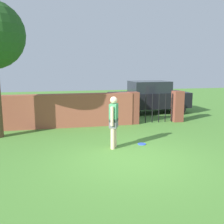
{
  "coord_description": "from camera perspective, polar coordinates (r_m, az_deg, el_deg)",
  "views": [
    {
      "loc": [
        -1.99,
        -6.59,
        2.56
      ],
      "look_at": [
        -0.12,
        1.92,
        1.0
      ],
      "focal_mm": 42.12,
      "sensor_mm": 36.0,
      "label": 1
    }
  ],
  "objects": [
    {
      "name": "brick_wall",
      "position": [
        11.1,
        -9.69,
        0.32
      ],
      "size": [
        5.53,
        0.5,
        1.38
      ],
      "primitive_type": "cube",
      "color": "brown",
      "rests_on": "ground"
    },
    {
      "name": "ground_plane",
      "position": [
        7.34,
        4.2,
        -10.28
      ],
      "size": [
        40.0,
        40.0,
        0.0
      ],
      "primitive_type": "plane",
      "color": "#4C8433"
    },
    {
      "name": "person",
      "position": [
        8.09,
        0.36,
        -1.71
      ],
      "size": [
        0.35,
        0.5,
        1.62
      ],
      "rotation": [
        0.0,
        0.0,
        -2.01
      ],
      "color": "beige",
      "rests_on": "ground"
    },
    {
      "name": "frisbee_blue",
      "position": [
        8.72,
        6.5,
        -6.91
      ],
      "size": [
        0.27,
        0.27,
        0.02
      ],
      "primitive_type": "cylinder",
      "color": "blue",
      "rests_on": "ground"
    },
    {
      "name": "fence_gate",
      "position": [
        11.94,
        9.46,
        1.05
      ],
      "size": [
        2.56,
        0.44,
        1.4
      ],
      "color": "brown",
      "rests_on": "ground"
    },
    {
      "name": "car",
      "position": [
        14.24,
        8.05,
        3.21
      ],
      "size": [
        4.26,
        2.04,
        1.72
      ],
      "rotation": [
        0.0,
        0.0,
        3.18
      ],
      "color": "black",
      "rests_on": "ground"
    }
  ]
}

